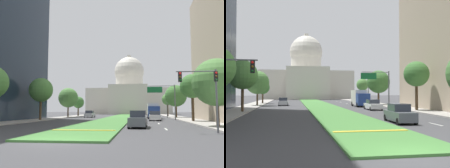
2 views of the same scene
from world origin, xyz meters
TOP-DOWN VIEW (x-y plane):
  - ground_plane at (0.00, 48.86)m, footprint 260.00×260.00m
  - grass_median at (0.00, 43.98)m, footprint 6.03×87.95m
  - median_curb_nose at (0.00, 7.13)m, footprint 5.42×0.50m
  - lane_dashes_right at (7.25, 45.12)m, footprint 0.16×75.84m
  - sidewalk_left at (-13.49, 39.09)m, footprint 4.00×87.95m
  - sidewalk_right at (13.49, 39.09)m, footprint 4.00×87.95m
  - capitol_building at (0.00, 96.95)m, footprint 34.80×25.88m
  - traffic_light_near_right at (10.15, 7.24)m, footprint 3.34×0.35m
  - traffic_light_far_right at (10.99, 45.82)m, footprint 0.28×0.35m
  - overhead_guide_sign at (9.32, 33.62)m, footprint 5.18×0.20m
  - street_tree_right_near at (12.96, 13.94)m, footprint 5.15×5.15m
  - street_tree_left_mid at (-12.37, 28.04)m, footprint 4.16×4.16m
  - street_tree_right_mid at (12.95, 26.65)m, footprint 3.83×3.83m
  - street_tree_left_far at (-12.52, 45.38)m, footprint 4.75×4.75m
  - street_tree_right_far at (12.82, 44.40)m, footprint 4.92×4.92m
  - street_tree_left_distant at (-12.46, 55.17)m, footprint 3.25×3.25m
  - street_tree_right_distant at (12.11, 55.06)m, footprint 3.10×3.10m
  - sedan_lead_stopped at (4.54, 12.93)m, footprint 2.06×4.79m
  - sedan_midblock at (7.24, 30.28)m, footprint 2.08×4.68m
  - sedan_distant at (-7.34, 46.00)m, footprint 2.00×4.31m
  - box_truck_delivery at (7.50, 39.69)m, footprint 2.40×6.40m

SIDE VIEW (x-z plane):
  - ground_plane at x=0.00m, z-range 0.00..0.00m
  - lane_dashes_right at x=7.25m, z-range 0.00..0.01m
  - grass_median at x=0.00m, z-range 0.00..0.14m
  - sidewalk_left at x=-13.49m, z-range 0.00..0.15m
  - sidewalk_right at x=13.49m, z-range 0.00..0.15m
  - median_curb_nose at x=0.00m, z-range 0.14..0.18m
  - sedan_midblock at x=7.24m, z-range -0.05..1.60m
  - sedan_distant at x=-7.34m, z-range -0.05..1.61m
  - sedan_lead_stopped at x=4.54m, z-range -0.06..1.73m
  - box_truck_delivery at x=7.50m, z-range 0.08..3.28m
  - traffic_light_far_right at x=10.99m, z-range 0.71..5.91m
  - traffic_light_near_right at x=10.15m, z-range 1.20..6.40m
  - street_tree_left_distant at x=-12.46m, z-range 1.11..6.64m
  - street_tree_right_distant at x=12.11m, z-range 1.50..7.69m
  - overhead_guide_sign at x=9.32m, z-range 1.38..7.88m
  - street_tree_left_far at x=-12.52m, z-range 1.18..8.31m
  - street_tree_right_near at x=12.96m, z-range 1.11..8.50m
  - street_tree_right_far at x=12.82m, z-range 1.26..8.72m
  - street_tree_left_mid at x=-12.37m, z-range 1.58..8.97m
  - street_tree_right_mid at x=12.95m, z-range 1.79..9.28m
  - capitol_building at x=0.00m, z-range -4.58..21.60m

